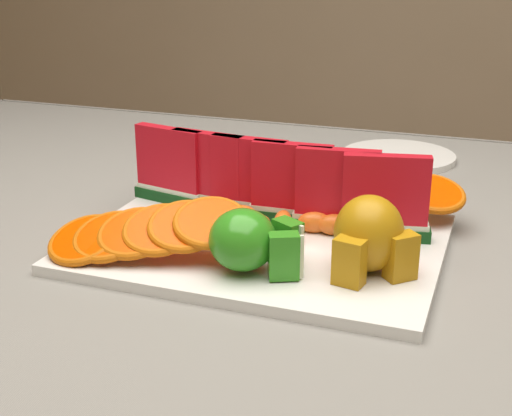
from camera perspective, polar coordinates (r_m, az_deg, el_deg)
table at (r=0.93m, az=-1.37°, el=-7.04°), size 1.40×0.90×0.75m
tablecloth at (r=0.90m, az=-1.40°, el=-3.52°), size 1.53×1.03×0.20m
platter at (r=0.81m, az=0.42°, el=-2.81°), size 0.40×0.30×0.01m
apple_cluster at (r=0.71m, az=-0.48°, el=-2.68°), size 0.10×0.08×0.06m
pear_cluster at (r=0.72m, az=9.08°, el=-2.25°), size 0.09×0.09×0.08m
side_plate at (r=1.17m, az=11.32°, el=4.07°), size 0.20×0.20×0.01m
fork at (r=1.15m, az=-5.79°, el=4.03°), size 0.09×0.19×0.00m
watermelon_row at (r=0.85m, az=1.12°, el=2.06°), size 0.39×0.07×0.10m
orange_fan_front at (r=0.76m, az=-8.68°, el=-1.84°), size 0.23×0.14×0.06m
orange_fan_back at (r=0.91m, az=4.83°, el=1.65°), size 0.38×0.11×0.05m
tangerine_segments at (r=0.82m, az=0.70°, el=-1.06°), size 0.20×0.07×0.02m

